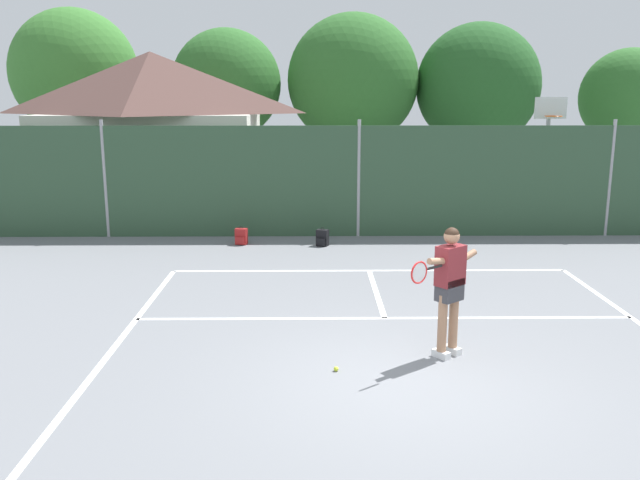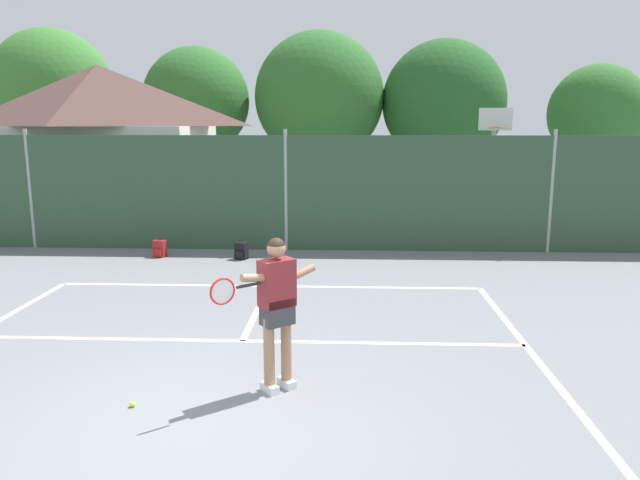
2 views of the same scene
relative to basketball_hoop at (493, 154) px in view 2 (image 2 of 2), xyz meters
name	(u,v)px [view 2 (image 2 of 2)]	position (x,y,z in m)	size (l,w,h in m)	color
ground_plane	(203,424)	(-5.53, -11.02, -2.31)	(120.00, 120.00, 0.00)	slate
court_markings	(216,396)	(-5.53, -10.37, -2.31)	(8.30, 11.10, 0.01)	white
chainlink_fence	(286,193)	(-5.53, -2.02, -0.88)	(26.09, 0.09, 3.00)	#2D4C33
basketball_hoop	(493,154)	(0.00, 0.00, 0.00)	(0.90, 0.67, 3.55)	#9E9EA3
clubhouse_building	(102,144)	(-11.56, 1.53, 0.22)	(6.63, 4.90, 4.87)	silver
treeline_backdrop	(294,99)	(-6.12, 7.47, 1.77)	(25.89, 4.57, 6.86)	brown
tennis_player	(276,301)	(-4.83, -10.15, -1.20)	(1.09, 1.02, 1.85)	silver
tennis_ball	(133,404)	(-6.41, -10.67, -2.28)	(0.07, 0.07, 0.07)	#CCE033
backpack_red	(159,249)	(-8.48, -3.00, -2.12)	(0.32, 0.29, 0.46)	maroon
backpack_black	(241,251)	(-6.48, -3.17, -2.12)	(0.33, 0.32, 0.46)	black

